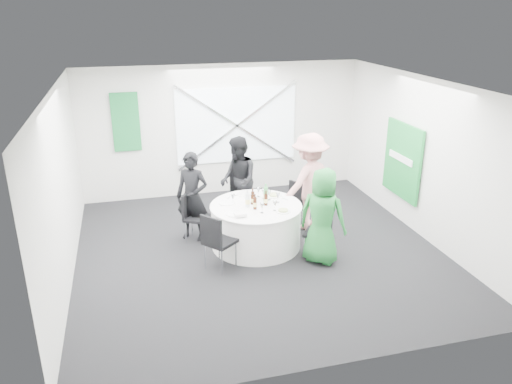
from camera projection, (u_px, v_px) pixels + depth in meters
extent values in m
plane|color=black|center=(259.00, 251.00, 8.50)|extent=(6.00, 6.00, 0.00)
plane|color=white|center=(259.00, 85.00, 7.51)|extent=(6.00, 6.00, 0.00)
plane|color=silver|center=(223.00, 130.00, 10.72)|extent=(6.00, 0.00, 6.00)
plane|color=silver|center=(333.00, 260.00, 5.29)|extent=(6.00, 0.00, 6.00)
plane|color=silver|center=(61.00, 190.00, 7.29)|extent=(0.00, 6.00, 6.00)
plane|color=silver|center=(424.00, 159.00, 8.72)|extent=(0.00, 6.00, 6.00)
cube|color=white|center=(237.00, 125.00, 10.72)|extent=(2.60, 0.03, 1.60)
cube|color=silver|center=(237.00, 126.00, 10.68)|extent=(2.63, 0.05, 1.84)
cube|color=silver|center=(237.00, 126.00, 10.68)|extent=(2.63, 0.05, 1.84)
cube|color=#146837|center=(126.00, 122.00, 10.09)|extent=(0.55, 0.04, 1.20)
cube|color=#188433|center=(402.00, 160.00, 9.32)|extent=(0.05, 1.20, 1.40)
cylinder|color=white|center=(256.00, 226.00, 8.55)|extent=(1.52, 1.52, 0.74)
cylinder|color=white|center=(256.00, 206.00, 8.42)|extent=(1.56, 1.56, 0.02)
cube|color=black|center=(243.00, 196.00, 9.55)|extent=(0.48, 0.48, 0.05)
cube|color=black|center=(241.00, 179.00, 9.65)|extent=(0.44, 0.06, 0.49)
cylinder|color=silver|center=(251.00, 204.00, 9.85)|extent=(0.02, 0.02, 0.47)
cylinder|color=silver|center=(232.00, 206.00, 9.77)|extent=(0.02, 0.02, 0.47)
cylinder|color=silver|center=(255.00, 211.00, 9.51)|extent=(0.02, 0.02, 0.47)
cylinder|color=silver|center=(236.00, 213.00, 9.44)|extent=(0.02, 0.02, 0.47)
cube|color=black|center=(197.00, 218.00, 8.74)|extent=(0.54, 0.54, 0.05)
cube|color=black|center=(186.00, 205.00, 8.70)|extent=(0.21, 0.35, 0.43)
cylinder|color=silver|center=(192.00, 225.00, 9.00)|extent=(0.02, 0.02, 0.41)
cylinder|color=silver|center=(186.00, 232.00, 8.71)|extent=(0.02, 0.02, 0.41)
cylinder|color=silver|center=(209.00, 227.00, 8.94)|extent=(0.02, 0.02, 0.41)
cylinder|color=silver|center=(203.00, 234.00, 8.64)|extent=(0.02, 0.02, 0.41)
cube|color=black|center=(291.00, 208.00, 9.17)|extent=(0.55, 0.55, 0.05)
cube|color=black|center=(297.00, 193.00, 9.21)|extent=(0.23, 0.34, 0.43)
cylinder|color=silver|center=(302.00, 219.00, 9.25)|extent=(0.02, 0.02, 0.41)
cylinder|color=silver|center=(289.00, 214.00, 9.46)|extent=(0.02, 0.02, 0.41)
cylinder|color=silver|center=(291.00, 224.00, 9.03)|extent=(0.02, 0.02, 0.41)
cylinder|color=silver|center=(278.00, 219.00, 9.24)|extent=(0.02, 0.02, 0.41)
cube|color=black|center=(317.00, 233.00, 8.17)|extent=(0.55, 0.55, 0.05)
cube|color=black|center=(329.00, 222.00, 8.02)|extent=(0.25, 0.33, 0.42)
cylinder|color=silver|center=(324.00, 251.00, 8.05)|extent=(0.02, 0.02, 0.40)
cylinder|color=silver|center=(328.00, 243.00, 8.33)|extent=(0.02, 0.02, 0.40)
cylinder|color=silver|center=(305.00, 248.00, 8.16)|extent=(0.02, 0.02, 0.40)
cylinder|color=silver|center=(310.00, 240.00, 8.44)|extent=(0.02, 0.02, 0.40)
cube|color=black|center=(220.00, 242.00, 7.80)|extent=(0.60, 0.60, 0.05)
cube|color=black|center=(211.00, 231.00, 7.56)|extent=(0.29, 0.34, 0.46)
cylinder|color=silver|center=(205.00, 256.00, 7.85)|extent=(0.02, 0.02, 0.44)
cylinder|color=silver|center=(222.00, 263.00, 7.66)|extent=(0.02, 0.02, 0.44)
cylinder|color=silver|center=(219.00, 248.00, 8.11)|extent=(0.02, 0.02, 0.44)
cylinder|color=silver|center=(236.00, 254.00, 7.92)|extent=(0.02, 0.02, 0.44)
imported|color=black|center=(192.00, 197.00, 8.69)|extent=(0.69, 0.62, 1.59)
imported|color=black|center=(238.00, 180.00, 9.40)|extent=(0.48, 0.82, 1.66)
imported|color=#D48B89|center=(309.00, 182.00, 9.09)|extent=(1.29, 0.97, 1.81)
imported|color=#217A33|center=(322.00, 216.00, 7.90)|extent=(0.91, 0.89, 1.58)
cylinder|color=white|center=(244.00, 194.00, 8.87)|extent=(0.26, 0.26, 0.01)
cylinder|color=white|center=(227.00, 203.00, 8.50)|extent=(0.28, 0.28, 0.01)
cylinder|color=white|center=(274.00, 196.00, 8.81)|extent=(0.27, 0.27, 0.01)
cylinder|color=#93B15F|center=(274.00, 195.00, 8.80)|extent=(0.18, 0.18, 0.02)
cylinder|color=white|center=(283.00, 211.00, 8.15)|extent=(0.24, 0.24, 0.01)
cylinder|color=#93B15F|center=(283.00, 210.00, 8.14)|extent=(0.16, 0.16, 0.02)
cylinder|color=white|center=(235.00, 214.00, 8.06)|extent=(0.29, 0.29, 0.01)
cube|color=white|center=(240.00, 215.00, 7.94)|extent=(0.19, 0.13, 0.05)
cylinder|color=#3A170A|center=(252.00, 199.00, 8.43)|extent=(0.06, 0.06, 0.18)
cylinder|color=#3A170A|center=(252.00, 193.00, 8.39)|extent=(0.02, 0.02, 0.06)
cylinder|color=#EBDC7C|center=(252.00, 200.00, 8.44)|extent=(0.06, 0.06, 0.06)
cylinder|color=#3A170A|center=(253.00, 197.00, 8.51)|extent=(0.06, 0.06, 0.19)
cylinder|color=#3A170A|center=(253.00, 190.00, 8.47)|extent=(0.02, 0.02, 0.06)
cylinder|color=#EBDC7C|center=(253.00, 198.00, 8.52)|extent=(0.06, 0.06, 0.07)
cylinder|color=#3A170A|center=(266.00, 200.00, 8.38)|extent=(0.06, 0.06, 0.20)
cylinder|color=#3A170A|center=(266.00, 192.00, 8.33)|extent=(0.02, 0.02, 0.06)
cylinder|color=#EBDC7C|center=(266.00, 201.00, 8.39)|extent=(0.06, 0.06, 0.07)
cylinder|color=#3A170A|center=(255.00, 203.00, 8.22)|extent=(0.06, 0.06, 0.20)
cylinder|color=#3A170A|center=(255.00, 196.00, 8.17)|extent=(0.02, 0.02, 0.06)
cylinder|color=#EBDC7C|center=(255.00, 204.00, 8.23)|extent=(0.06, 0.06, 0.07)
cylinder|color=green|center=(266.00, 194.00, 8.53)|extent=(0.08, 0.08, 0.26)
cylinder|color=green|center=(266.00, 186.00, 8.48)|extent=(0.03, 0.03, 0.06)
cylinder|color=#EBDC7C|center=(266.00, 196.00, 8.54)|extent=(0.08, 0.08, 0.09)
cylinder|color=silver|center=(248.00, 200.00, 8.31)|extent=(0.08, 0.08, 0.24)
cylinder|color=silver|center=(248.00, 192.00, 8.26)|extent=(0.03, 0.03, 0.06)
cylinder|color=#EBDC7C|center=(248.00, 201.00, 8.32)|extent=(0.08, 0.08, 0.08)
cylinder|color=white|center=(269.00, 200.00, 8.64)|extent=(0.06, 0.06, 0.00)
cylinder|color=white|center=(269.00, 197.00, 8.63)|extent=(0.01, 0.01, 0.10)
cone|color=white|center=(269.00, 193.00, 8.60)|extent=(0.07, 0.07, 0.08)
cylinder|color=white|center=(258.00, 196.00, 8.80)|extent=(0.06, 0.06, 0.00)
cylinder|color=white|center=(258.00, 194.00, 8.78)|extent=(0.01, 0.01, 0.10)
cone|color=white|center=(258.00, 190.00, 8.75)|extent=(0.07, 0.07, 0.08)
cylinder|color=white|center=(262.00, 213.00, 8.11)|extent=(0.06, 0.06, 0.00)
cylinder|color=white|center=(262.00, 210.00, 8.09)|extent=(0.01, 0.01, 0.10)
cone|color=white|center=(262.00, 205.00, 8.06)|extent=(0.07, 0.07, 0.08)
cylinder|color=white|center=(263.00, 198.00, 8.71)|extent=(0.06, 0.06, 0.00)
cylinder|color=white|center=(263.00, 195.00, 8.69)|extent=(0.01, 0.01, 0.10)
cone|color=white|center=(263.00, 191.00, 8.67)|extent=(0.07, 0.07, 0.08)
cylinder|color=white|center=(275.00, 210.00, 8.20)|extent=(0.06, 0.06, 0.00)
cylinder|color=white|center=(275.00, 207.00, 8.18)|extent=(0.01, 0.01, 0.10)
cone|color=white|center=(275.00, 203.00, 8.15)|extent=(0.07, 0.07, 0.08)
cylinder|color=white|center=(278.00, 202.00, 8.54)|extent=(0.06, 0.06, 0.00)
cylinder|color=white|center=(278.00, 199.00, 8.52)|extent=(0.01, 0.01, 0.10)
cone|color=white|center=(278.00, 195.00, 8.49)|extent=(0.07, 0.07, 0.08)
cylinder|color=white|center=(233.00, 203.00, 8.49)|extent=(0.06, 0.06, 0.00)
cylinder|color=white|center=(233.00, 201.00, 8.47)|extent=(0.01, 0.01, 0.10)
cone|color=white|center=(233.00, 196.00, 8.44)|extent=(0.07, 0.07, 0.08)
cube|color=silver|center=(228.00, 198.00, 8.70)|extent=(0.09, 0.14, 0.01)
cube|color=silver|center=(222.00, 205.00, 8.44)|extent=(0.10, 0.13, 0.01)
cube|color=silver|center=(254.00, 193.00, 8.95)|extent=(0.15, 0.03, 0.01)
cube|color=silver|center=(236.00, 195.00, 8.84)|extent=(0.15, 0.03, 0.01)
cube|color=silver|center=(285.00, 199.00, 8.68)|extent=(0.09, 0.14, 0.01)
cube|color=silver|center=(272.00, 195.00, 8.87)|extent=(0.08, 0.14, 0.01)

